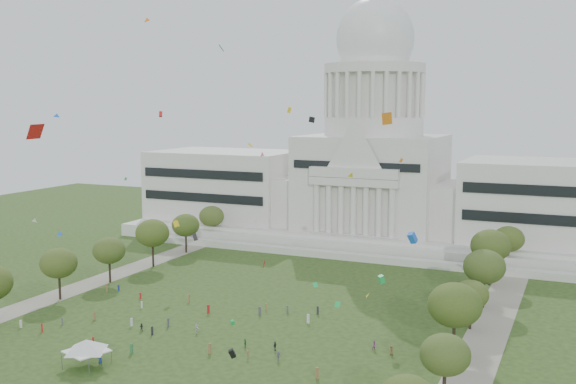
# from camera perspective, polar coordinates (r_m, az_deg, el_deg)

# --- Properties ---
(ground) EXTENTS (400.00, 400.00, 0.00)m
(ground) POSITION_cam_1_polar(r_m,az_deg,el_deg) (125.63, -8.58, -13.40)
(ground) COLOR #2A4318
(ground) RESTS_ON ground
(capitol) EXTENTS (160.00, 64.50, 91.30)m
(capitol) POSITION_cam_1_polar(r_m,az_deg,el_deg) (222.77, 7.17, 1.65)
(capitol) COLOR silver
(capitol) RESTS_ON ground
(path_left) EXTENTS (8.00, 160.00, 0.04)m
(path_left) POSITION_cam_1_polar(r_m,az_deg,el_deg) (176.14, -16.63, -7.52)
(path_left) COLOR gray
(path_left) RESTS_ON ground
(path_right) EXTENTS (8.00, 160.00, 0.04)m
(path_right) POSITION_cam_1_polar(r_m,az_deg,el_deg) (137.09, 16.36, -11.81)
(path_right) COLOR gray
(path_right) RESTS_ON ground
(row_tree_r_1) EXTENTS (7.58, 7.58, 10.78)m
(row_tree_r_1) POSITION_cam_1_polar(r_m,az_deg,el_deg) (105.20, 13.16, -13.27)
(row_tree_r_1) COLOR black
(row_tree_r_1) RESTS_ON ground
(row_tree_l_2) EXTENTS (8.42, 8.42, 11.97)m
(row_tree_l_2) POSITION_cam_1_polar(r_m,az_deg,el_deg) (163.04, -18.84, -5.73)
(row_tree_l_2) COLOR black
(row_tree_l_2) RESTS_ON ground
(row_tree_r_2) EXTENTS (9.55, 9.55, 13.58)m
(row_tree_r_2) POSITION_cam_1_polar(r_m,az_deg,el_deg) (122.83, 13.94, -9.27)
(row_tree_r_2) COLOR black
(row_tree_r_2) RESTS_ON ground
(row_tree_l_3) EXTENTS (8.12, 8.12, 11.55)m
(row_tree_l_3) POSITION_cam_1_polar(r_m,az_deg,el_deg) (174.72, -14.91, -4.81)
(row_tree_l_3) COLOR black
(row_tree_l_3) RESTS_ON ground
(row_tree_r_3) EXTENTS (7.01, 7.01, 9.98)m
(row_tree_r_3) POSITION_cam_1_polar(r_m,az_deg,el_deg) (139.70, 15.24, -8.37)
(row_tree_r_3) COLOR black
(row_tree_r_3) RESTS_ON ground
(row_tree_l_4) EXTENTS (9.29, 9.29, 13.21)m
(row_tree_l_4) POSITION_cam_1_polar(r_m,az_deg,el_deg) (188.93, -11.41, -3.43)
(row_tree_l_4) COLOR black
(row_tree_l_4) RESTS_ON ground
(row_tree_r_4) EXTENTS (9.19, 9.19, 13.06)m
(row_tree_r_4) POSITION_cam_1_polar(r_m,az_deg,el_deg) (154.04, 16.29, -6.09)
(row_tree_r_4) COLOR black
(row_tree_r_4) RESTS_ON ground
(row_tree_l_5) EXTENTS (8.33, 8.33, 11.85)m
(row_tree_l_5) POSITION_cam_1_polar(r_m,az_deg,el_deg) (204.87, -8.66, -2.80)
(row_tree_l_5) COLOR black
(row_tree_l_5) RESTS_ON ground
(row_tree_r_5) EXTENTS (9.82, 9.82, 13.96)m
(row_tree_r_5) POSITION_cam_1_polar(r_m,az_deg,el_deg) (173.60, 16.78, -4.38)
(row_tree_r_5) COLOR black
(row_tree_r_5) RESTS_ON ground
(row_tree_l_6) EXTENTS (8.19, 8.19, 11.64)m
(row_tree_l_6) POSITION_cam_1_polar(r_m,az_deg,el_deg) (220.97, -6.49, -2.06)
(row_tree_l_6) COLOR black
(row_tree_l_6) RESTS_ON ground
(row_tree_r_6) EXTENTS (8.42, 8.42, 11.97)m
(row_tree_r_6) POSITION_cam_1_polar(r_m,az_deg,el_deg) (191.11, 18.18, -3.80)
(row_tree_r_6) COLOR black
(row_tree_r_6) RESTS_ON ground
(event_tent) EXTENTS (10.93, 10.93, 4.84)m
(event_tent) POSITION_cam_1_polar(r_m,az_deg,el_deg) (122.59, -16.70, -12.31)
(event_tent) COLOR #4C4C4C
(event_tent) RESTS_ON ground
(person_0) EXTENTS (0.97, 0.91, 1.67)m
(person_0) POSITION_cam_1_polar(r_m,az_deg,el_deg) (125.03, 8.74, -13.10)
(person_0) COLOR olive
(person_0) RESTS_ON ground
(person_2) EXTENTS (0.99, 1.00, 1.79)m
(person_2) POSITION_cam_1_polar(r_m,az_deg,el_deg) (126.65, 7.33, -12.77)
(person_2) COLOR #994C8C
(person_2) RESTS_ON ground
(person_3) EXTENTS (1.04, 1.09, 1.54)m
(person_3) POSITION_cam_1_polar(r_m,az_deg,el_deg) (122.22, -3.43, -13.55)
(person_3) COLOR olive
(person_3) RESTS_ON ground
(person_4) EXTENTS (0.72, 1.08, 1.70)m
(person_4) POSITION_cam_1_polar(r_m,az_deg,el_deg) (127.04, -3.65, -12.68)
(person_4) COLOR #33723F
(person_4) RESTS_ON ground
(person_5) EXTENTS (1.69, 1.70, 1.85)m
(person_5) POSITION_cam_1_polar(r_m,az_deg,el_deg) (135.65, -7.71, -11.38)
(person_5) COLOR silver
(person_5) RESTS_ON ground
(person_7) EXTENTS (0.81, 0.74, 1.80)m
(person_7) POSITION_cam_1_polar(r_m,az_deg,el_deg) (123.25, -15.62, -13.57)
(person_7) COLOR navy
(person_7) RESTS_ON ground
(person_8) EXTENTS (0.75, 0.47, 1.55)m
(person_8) POSITION_cam_1_polar(r_m,az_deg,el_deg) (138.74, -12.29, -11.12)
(person_8) COLOR #26262B
(person_8) RESTS_ON ground
(person_9) EXTENTS (1.24, 1.32, 1.85)m
(person_9) POSITION_cam_1_polar(r_m,az_deg,el_deg) (120.82, -0.81, -13.71)
(person_9) COLOR #4C4C51
(person_9) RESTS_ON ground
(person_10) EXTENTS (0.66, 1.04, 1.67)m
(person_10) POSITION_cam_1_polar(r_m,az_deg,el_deg) (125.70, -1.11, -12.90)
(person_10) COLOR #26262B
(person_10) RESTS_ON ground
(distant_crowd) EXTENTS (65.43, 35.24, 1.94)m
(distant_crowd) POSITION_cam_1_polar(r_m,az_deg,el_deg) (141.93, -9.30, -10.57)
(distant_crowd) COLOR silver
(distant_crowd) RESTS_ON ground
(kite_swarm) EXTENTS (81.92, 105.67, 63.72)m
(kite_swarm) POSITION_cam_1_polar(r_m,az_deg,el_deg) (124.73, -5.28, -1.67)
(kite_swarm) COLOR orange
(kite_swarm) RESTS_ON ground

